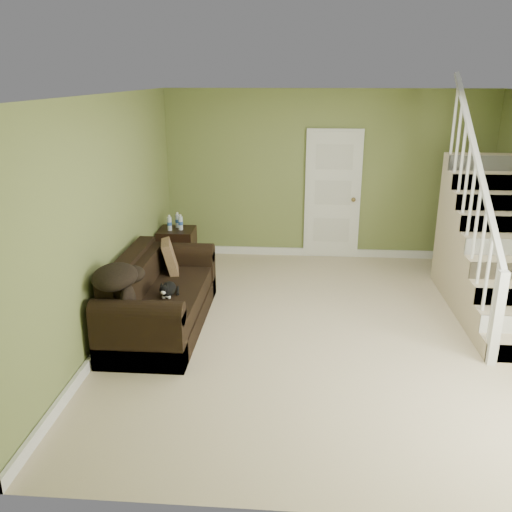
% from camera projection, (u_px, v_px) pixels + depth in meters
% --- Properties ---
extents(floor, '(5.00, 5.50, 0.01)m').
position_uv_depth(floor, '(333.00, 331.00, 6.20)').
color(floor, '#C3B18D').
rests_on(floor, ground).
extents(ceiling, '(5.00, 5.50, 0.01)m').
position_uv_depth(ceiling, '(345.00, 94.00, 5.38)').
color(ceiling, white).
rests_on(ceiling, wall_back).
extents(wall_back, '(5.00, 0.04, 2.60)m').
position_uv_depth(wall_back, '(327.00, 176.00, 8.39)').
color(wall_back, olive).
rests_on(wall_back, floor).
extents(wall_front, '(5.00, 0.04, 2.60)m').
position_uv_depth(wall_front, '(370.00, 340.00, 3.19)').
color(wall_front, olive).
rests_on(wall_front, floor).
extents(wall_left, '(0.04, 5.50, 2.60)m').
position_uv_depth(wall_left, '(111.00, 217.00, 5.97)').
color(wall_left, olive).
rests_on(wall_left, floor).
extents(baseboard_back, '(5.00, 0.04, 0.12)m').
position_uv_depth(baseboard_back, '(324.00, 252.00, 8.75)').
color(baseboard_back, white).
rests_on(baseboard_back, floor).
extents(baseboard_left, '(0.04, 5.50, 0.12)m').
position_uv_depth(baseboard_left, '(122.00, 319.00, 6.36)').
color(baseboard_left, white).
rests_on(baseboard_left, floor).
extents(door, '(0.86, 0.12, 2.02)m').
position_uv_depth(door, '(333.00, 195.00, 8.43)').
color(door, white).
rests_on(door, floor).
extents(staircase, '(1.00, 2.51, 2.82)m').
position_uv_depth(staircase, '(492.00, 255.00, 6.77)').
color(staircase, '#C3B18D').
rests_on(staircase, floor).
extents(sofa, '(0.92, 2.13, 0.84)m').
position_uv_depth(sofa, '(158.00, 300.00, 6.23)').
color(sofa, black).
rests_on(sofa, floor).
extents(side_table, '(0.52, 0.52, 0.85)m').
position_uv_depth(side_table, '(177.00, 249.00, 8.09)').
color(side_table, black).
rests_on(side_table, floor).
extents(cat, '(0.20, 0.43, 0.21)m').
position_uv_depth(cat, '(168.00, 290.00, 5.97)').
color(cat, black).
rests_on(cat, sofa).
extents(banana, '(0.06, 0.20, 0.05)m').
position_uv_depth(banana, '(166.00, 306.00, 5.67)').
color(banana, yellow).
rests_on(banana, sofa).
extents(throw_pillow, '(0.29, 0.44, 0.42)m').
position_uv_depth(throw_pillow, '(170.00, 257.00, 6.70)').
color(throw_pillow, '#442E1B').
rests_on(throw_pillow, sofa).
extents(throw_blanket, '(0.59, 0.68, 0.24)m').
position_uv_depth(throw_blanket, '(115.00, 277.00, 5.40)').
color(throw_blanket, black).
rests_on(throw_blanket, sofa).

